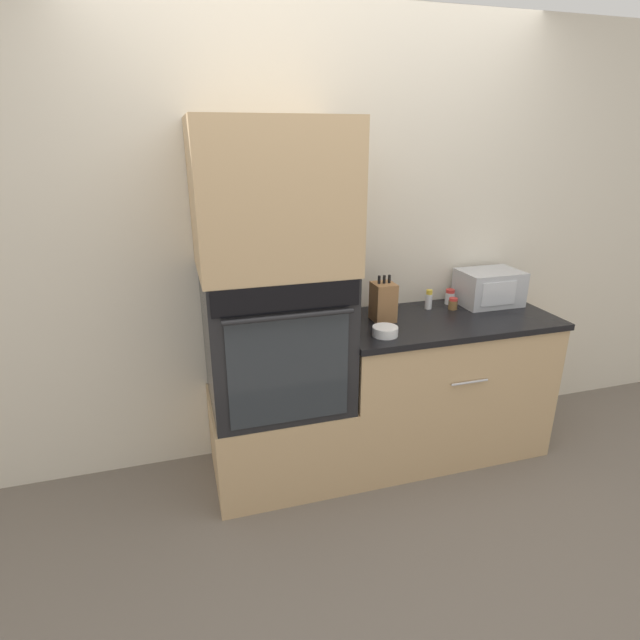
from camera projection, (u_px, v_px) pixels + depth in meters
name	position (u px, v px, depth m)	size (l,w,h in m)	color
ground_plane	(358.00, 493.00, 2.74)	(12.00, 12.00, 0.00)	#6B6056
wall_back	(325.00, 246.00, 2.88)	(8.00, 0.05, 2.50)	beige
oven_cabinet_base	(279.00, 437.00, 2.83)	(0.74, 0.60, 0.48)	tan
wall_oven	(276.00, 337.00, 2.61)	(0.72, 0.64, 0.74)	black
oven_cabinet_upper	(271.00, 196.00, 2.37)	(0.74, 0.60, 0.71)	tan
counter_unit	(438.00, 384.00, 3.03)	(1.27, 0.63, 0.87)	tan
microwave	(489.00, 287.00, 3.07)	(0.37, 0.27, 0.21)	#B2B5BA
knife_block	(383.00, 302.00, 2.79)	(0.12, 0.13, 0.26)	olive
bowl	(385.00, 331.00, 2.60)	(0.13, 0.13, 0.05)	white
condiment_jar_near	(391.00, 310.00, 2.90)	(0.04, 0.04, 0.07)	brown
condiment_jar_mid	(453.00, 304.00, 3.00)	(0.05, 0.05, 0.07)	brown
condiment_jar_far	(450.00, 297.00, 3.09)	(0.06, 0.06, 0.09)	silver
condiment_jar_back	(429.00, 300.00, 3.00)	(0.04, 0.04, 0.12)	silver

